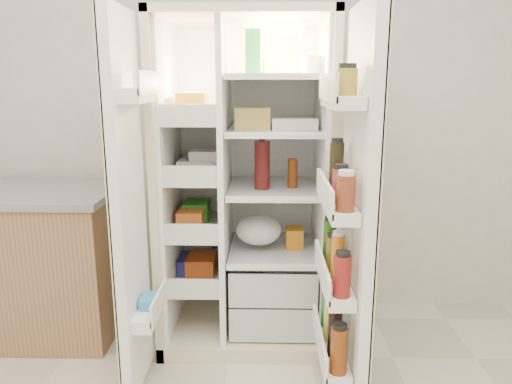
{
  "coord_description": "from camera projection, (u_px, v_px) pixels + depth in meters",
  "views": [
    {
      "loc": [
        0.2,
        -1.03,
        1.46
      ],
      "look_at": [
        0.15,
        1.25,
        0.93
      ],
      "focal_mm": 34.0,
      "sensor_mm": 36.0,
      "label": 1
    }
  ],
  "objects": [
    {
      "name": "kitchen_counter",
      "position": [
        16.0,
        262.0,
        2.8
      ],
      "size": [
        1.19,
        0.63,
        0.86
      ],
      "color": "#A16F50",
      "rests_on": "floor"
    },
    {
      "name": "freezer_door",
      "position": [
        129.0,
        211.0,
        2.16
      ],
      "size": [
        0.15,
        0.4,
        1.72
      ],
      "color": "white",
      "rests_on": "floor"
    },
    {
      "name": "refrigerator",
      "position": [
        249.0,
        209.0,
        2.78
      ],
      "size": [
        0.92,
        0.7,
        1.8
      ],
      "color": "beige",
      "rests_on": "floor"
    },
    {
      "name": "wall_back",
      "position": [
        234.0,
        99.0,
        2.98
      ],
      "size": [
        4.0,
        0.02,
        2.7
      ],
      "primitive_type": "cube",
      "color": "silver",
      "rests_on": "floor"
    },
    {
      "name": "fridge_door",
      "position": [
        352.0,
        223.0,
        2.06
      ],
      "size": [
        0.17,
        0.58,
        1.72
      ],
      "color": "white",
      "rests_on": "floor"
    }
  ]
}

